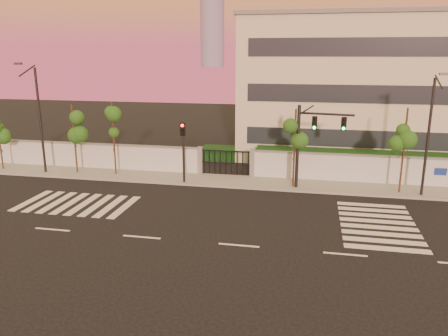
% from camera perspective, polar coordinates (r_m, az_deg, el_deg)
% --- Properties ---
extents(ground, '(120.00, 120.00, 0.00)m').
position_cam_1_polar(ground, '(21.53, 1.96, -10.07)').
color(ground, black).
rests_on(ground, ground).
extents(sidewalk, '(60.00, 3.00, 0.15)m').
position_cam_1_polar(sidewalk, '(31.26, 5.13, -1.97)').
color(sidewalk, gray).
rests_on(sidewalk, ground).
extents(perimeter_wall, '(60.00, 0.36, 2.20)m').
position_cam_1_polar(perimeter_wall, '(32.43, 5.64, 0.46)').
color(perimeter_wall, silver).
rests_on(perimeter_wall, ground).
extents(hedge_row, '(41.00, 4.25, 1.80)m').
position_cam_1_polar(hedge_row, '(35.06, 7.82, 1.05)').
color(hedge_row, black).
rests_on(hedge_row, ground).
extents(institutional_building, '(24.40, 12.40, 12.25)m').
position_cam_1_polar(institutional_building, '(41.79, 19.70, 9.95)').
color(institutional_building, beige).
rests_on(institutional_building, ground).
extents(road_markings, '(57.00, 7.62, 0.02)m').
position_cam_1_polar(road_markings, '(25.20, -0.20, -6.24)').
color(road_markings, silver).
rests_on(road_markings, ground).
extents(street_tree_b, '(1.62, 1.29, 5.38)m').
position_cam_1_polar(street_tree_b, '(34.82, -19.05, 5.56)').
color(street_tree_b, '#382314').
rests_on(street_tree_b, ground).
extents(street_tree_c, '(1.51, 1.20, 5.61)m').
position_cam_1_polar(street_tree_c, '(33.48, -14.29, 5.86)').
color(street_tree_c, '#382314').
rests_on(street_tree_c, ground).
extents(street_tree_d, '(1.61, 1.28, 5.47)m').
position_cam_1_polar(street_tree_d, '(29.67, 9.32, 4.84)').
color(street_tree_d, '#382314').
rests_on(street_tree_d, ground).
extents(street_tree_e, '(1.55, 1.23, 5.72)m').
position_cam_1_polar(street_tree_e, '(30.26, 22.65, 4.43)').
color(street_tree_e, '#382314').
rests_on(street_tree_e, ground).
extents(traffic_signal_main, '(3.63, 0.75, 5.77)m').
position_cam_1_polar(traffic_signal_main, '(29.55, 11.06, 3.97)').
color(traffic_signal_main, black).
rests_on(traffic_signal_main, ground).
extents(traffic_signal_secondary, '(0.36, 0.34, 4.57)m').
position_cam_1_polar(traffic_signal_secondary, '(30.55, -5.35, 3.10)').
color(traffic_signal_secondary, black).
rests_on(traffic_signal_secondary, ground).
extents(streetlight_west, '(0.50, 2.03, 8.43)m').
position_cam_1_polar(streetlight_west, '(35.52, -23.08, 6.33)').
color(streetlight_west, black).
rests_on(streetlight_west, ground).
extents(streetlight_east, '(0.48, 1.92, 7.97)m').
position_cam_1_polar(streetlight_east, '(30.04, 25.24, 4.29)').
color(streetlight_east, black).
rests_on(streetlight_east, ground).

